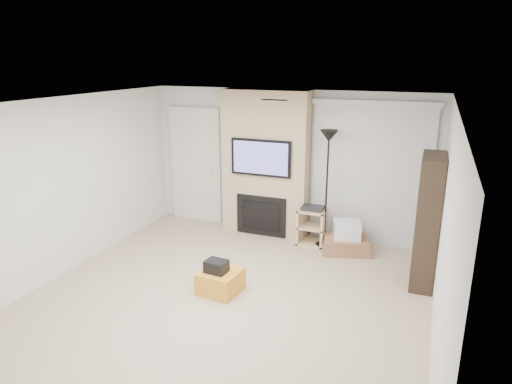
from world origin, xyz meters
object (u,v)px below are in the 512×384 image
at_px(floor_lamp, 328,156).
at_px(box_stack, 346,240).
at_px(av_stand, 312,224).
at_px(bookshelf, 428,221).
at_px(ottoman, 220,281).

relative_size(floor_lamp, box_stack, 2.17).
distance_m(av_stand, box_stack, 0.62).
bearing_deg(box_stack, bookshelf, -29.19).
xyz_separation_m(ottoman, bookshelf, (2.49, 1.28, 0.75)).
distance_m(box_stack, bookshelf, 1.53).
height_order(ottoman, box_stack, box_stack).
relative_size(av_stand, bookshelf, 0.37).
bearing_deg(ottoman, av_stand, 70.80).
bearing_deg(bookshelf, floor_lamp, 154.56).
height_order(av_stand, bookshelf, bookshelf).
bearing_deg(bookshelf, av_stand, 156.74).
height_order(floor_lamp, bookshelf, floor_lamp).
xyz_separation_m(floor_lamp, av_stand, (-0.22, 0.02, -1.17)).
bearing_deg(floor_lamp, ottoman, -114.87).
relative_size(av_stand, box_stack, 0.74).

